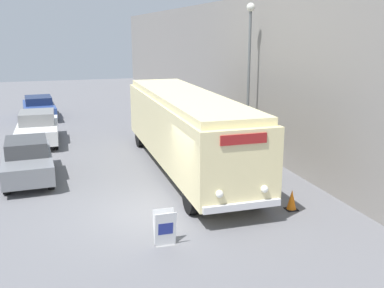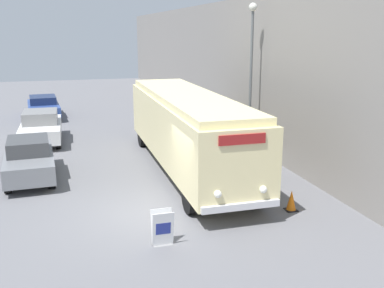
% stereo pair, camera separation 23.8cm
% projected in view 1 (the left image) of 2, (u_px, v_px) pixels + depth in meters
% --- Properties ---
extents(ground_plane, '(80.00, 80.00, 0.00)m').
position_uv_depth(ground_plane, '(153.00, 213.00, 13.82)').
color(ground_plane, slate).
extents(building_wall_right, '(0.30, 60.00, 6.99)m').
position_uv_depth(building_wall_right, '(228.00, 68.00, 24.00)').
color(building_wall_right, gray).
rests_on(building_wall_right, ground_plane).
extents(vintage_bus, '(2.47, 11.50, 3.08)m').
position_uv_depth(vintage_bus, '(186.00, 127.00, 17.65)').
color(vintage_bus, black).
rests_on(vintage_bus, ground_plane).
extents(sign_board, '(0.56, 0.36, 0.96)m').
position_uv_depth(sign_board, '(165.00, 229.00, 11.64)').
color(sign_board, gray).
rests_on(sign_board, ground_plane).
extents(streetlamp, '(0.36, 0.36, 6.59)m').
position_uv_depth(streetlamp, '(249.00, 59.00, 19.49)').
color(streetlamp, '#595E60').
rests_on(streetlamp, ground_plane).
extents(parked_car_near, '(1.95, 4.33, 1.53)m').
position_uv_depth(parked_car_near, '(27.00, 160.00, 16.78)').
color(parked_car_near, black).
rests_on(parked_car_near, ground_plane).
extents(parked_car_mid, '(1.94, 4.51, 1.57)m').
position_uv_depth(parked_car_mid, '(38.00, 127.00, 22.24)').
color(parked_car_mid, black).
rests_on(parked_car_mid, ground_plane).
extents(parked_car_far, '(2.18, 4.61, 1.38)m').
position_uv_depth(parked_car_far, '(39.00, 107.00, 28.55)').
color(parked_car_far, black).
rests_on(parked_car_far, ground_plane).
extents(traffic_cone, '(0.36, 0.36, 0.66)m').
position_uv_depth(traffic_cone, '(292.00, 200.00, 13.99)').
color(traffic_cone, black).
rests_on(traffic_cone, ground_plane).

